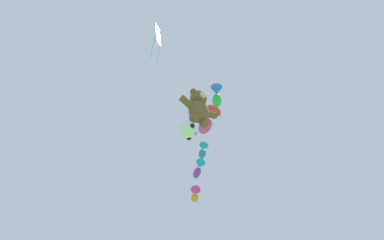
{
  "coord_description": "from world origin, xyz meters",
  "views": [
    {
      "loc": [
        -6.17,
        -1.66,
        1.16
      ],
      "look_at": [
        -0.57,
        6.18,
        10.84
      ],
      "focal_mm": 28.0,
      "sensor_mm": 36.0,
      "label": 1
    }
  ],
  "objects_px": {
    "fish_kite_cobalt": "(203,151)",
    "soccer_ball_kite": "(188,130)",
    "fish_kite_tangerine": "(195,195)",
    "teddy_bear_kite": "(199,107)",
    "diamond_kite": "(158,37)",
    "fish_kite_magenta": "(208,121)",
    "fish_kite_violet": "(198,169)",
    "fish_kite_emerald": "(217,96)"
  },
  "relations": [
    {
      "from": "soccer_ball_kite",
      "to": "fish_kite_tangerine",
      "type": "xyz_separation_m",
      "value": [
        7.26,
        9.36,
        3.7
      ]
    },
    {
      "from": "fish_kite_emerald",
      "to": "fish_kite_violet",
      "type": "bearing_deg",
      "value": 61.68
    },
    {
      "from": "fish_kite_cobalt",
      "to": "diamond_kite",
      "type": "height_order",
      "value": "diamond_kite"
    },
    {
      "from": "fish_kite_emerald",
      "to": "fish_kite_tangerine",
      "type": "relative_size",
      "value": 0.82
    },
    {
      "from": "soccer_ball_kite",
      "to": "fish_kite_violet",
      "type": "distance_m",
      "value": 10.1
    },
    {
      "from": "diamond_kite",
      "to": "fish_kite_tangerine",
      "type": "bearing_deg",
      "value": 46.63
    },
    {
      "from": "soccer_ball_kite",
      "to": "fish_kite_cobalt",
      "type": "bearing_deg",
      "value": 46.18
    },
    {
      "from": "fish_kite_tangerine",
      "to": "diamond_kite",
      "type": "relative_size",
      "value": 0.67
    },
    {
      "from": "soccer_ball_kite",
      "to": "diamond_kite",
      "type": "bearing_deg",
      "value": -156.31
    },
    {
      "from": "fish_kite_violet",
      "to": "diamond_kite",
      "type": "bearing_deg",
      "value": -136.35
    },
    {
      "from": "fish_kite_violet",
      "to": "fish_kite_cobalt",
      "type": "bearing_deg",
      "value": -118.01
    },
    {
      "from": "fish_kite_emerald",
      "to": "fish_kite_tangerine",
      "type": "bearing_deg",
      "value": 61.11
    },
    {
      "from": "fish_kite_cobalt",
      "to": "soccer_ball_kite",
      "type": "bearing_deg",
      "value": -133.82
    },
    {
      "from": "fish_kite_magenta",
      "to": "fish_kite_violet",
      "type": "xyz_separation_m",
      "value": [
        2.59,
        4.6,
        -0.11
      ]
    },
    {
      "from": "fish_kite_cobalt",
      "to": "fish_kite_emerald",
      "type": "bearing_deg",
      "value": -118.45
    },
    {
      "from": "fish_kite_emerald",
      "to": "fish_kite_magenta",
      "type": "height_order",
      "value": "fish_kite_magenta"
    },
    {
      "from": "fish_kite_tangerine",
      "to": "fish_kite_cobalt",
      "type": "bearing_deg",
      "value": -119.38
    },
    {
      "from": "fish_kite_tangerine",
      "to": "soccer_ball_kite",
      "type": "bearing_deg",
      "value": -127.8
    },
    {
      "from": "fish_kite_cobalt",
      "to": "fish_kite_violet",
      "type": "xyz_separation_m",
      "value": [
        1.05,
        1.97,
        -0.04
      ]
    },
    {
      "from": "teddy_bear_kite",
      "to": "fish_kite_emerald",
      "type": "bearing_deg",
      "value": 13.01
    },
    {
      "from": "teddy_bear_kite",
      "to": "diamond_kite",
      "type": "bearing_deg",
      "value": -163.22
    },
    {
      "from": "fish_kite_violet",
      "to": "fish_kite_tangerine",
      "type": "relative_size",
      "value": 1.12
    },
    {
      "from": "fish_kite_tangerine",
      "to": "diamond_kite",
      "type": "height_order",
      "value": "diamond_kite"
    },
    {
      "from": "fish_kite_tangerine",
      "to": "fish_kite_violet",
      "type": "bearing_deg",
      "value": -120.5
    },
    {
      "from": "diamond_kite",
      "to": "teddy_bear_kite",
      "type": "bearing_deg",
      "value": 16.78
    },
    {
      "from": "fish_kite_magenta",
      "to": "fish_kite_violet",
      "type": "height_order",
      "value": "fish_kite_magenta"
    },
    {
      "from": "soccer_ball_kite",
      "to": "fish_kite_magenta",
      "type": "xyz_separation_m",
      "value": [
        3.27,
        2.38,
        4.45
      ]
    },
    {
      "from": "teddy_bear_kite",
      "to": "diamond_kite",
      "type": "distance_m",
      "value": 4.1
    },
    {
      "from": "teddy_bear_kite",
      "to": "fish_kite_cobalt",
      "type": "bearing_deg",
      "value": 50.63
    },
    {
      "from": "teddy_bear_kite",
      "to": "fish_kite_violet",
      "type": "bearing_deg",
      "value": 53.44
    },
    {
      "from": "soccer_ball_kite",
      "to": "fish_kite_emerald",
      "type": "xyz_separation_m",
      "value": [
        2.19,
        0.17,
        4.12
      ]
    },
    {
      "from": "fish_kite_magenta",
      "to": "fish_kite_tangerine",
      "type": "distance_m",
      "value": 8.07
    },
    {
      "from": "diamond_kite",
      "to": "fish_kite_magenta",
      "type": "bearing_deg",
      "value": 30.83
    },
    {
      "from": "fish_kite_tangerine",
      "to": "teddy_bear_kite",
      "type": "bearing_deg",
      "value": -125.14
    },
    {
      "from": "teddy_bear_kite",
      "to": "fish_kite_tangerine",
      "type": "xyz_separation_m",
      "value": [
        6.74,
        9.57,
        2.01
      ]
    },
    {
      "from": "fish_kite_magenta",
      "to": "fish_kite_violet",
      "type": "relative_size",
      "value": 1.1
    },
    {
      "from": "diamond_kite",
      "to": "soccer_ball_kite",
      "type": "bearing_deg",
      "value": 23.69
    },
    {
      "from": "soccer_ball_kite",
      "to": "fish_kite_magenta",
      "type": "bearing_deg",
      "value": 36.03
    },
    {
      "from": "fish_kite_emerald",
      "to": "diamond_kite",
      "type": "height_order",
      "value": "diamond_kite"
    },
    {
      "from": "fish_kite_magenta",
      "to": "fish_kite_tangerine",
      "type": "height_order",
      "value": "fish_kite_magenta"
    },
    {
      "from": "fish_kite_violet",
      "to": "diamond_kite",
      "type": "xyz_separation_m",
      "value": [
        -8.56,
        -8.17,
        -0.31
      ]
    },
    {
      "from": "fish_kite_violet",
      "to": "diamond_kite",
      "type": "distance_m",
      "value": 11.84
    }
  ]
}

